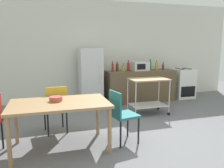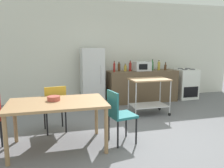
# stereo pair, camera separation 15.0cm
# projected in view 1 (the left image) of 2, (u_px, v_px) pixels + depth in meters

# --- Properties ---
(ground_plane) EXTENTS (12.00, 12.00, 0.00)m
(ground_plane) POSITION_uv_depth(u_px,v_px,m) (153.00, 139.00, 3.85)
(ground_plane) COLOR slate
(back_wall) EXTENTS (8.40, 0.12, 2.90)m
(back_wall) POSITION_uv_depth(u_px,v_px,m) (105.00, 51.00, 6.63)
(back_wall) COLOR silver
(back_wall) RESTS_ON ground_plane
(kitchen_counter) EXTENTS (2.00, 0.64, 0.90)m
(kitchen_counter) POSITION_uv_depth(u_px,v_px,m) (140.00, 86.00, 6.49)
(kitchen_counter) COLOR brown
(kitchen_counter) RESTS_ON ground_plane
(dining_table) EXTENTS (1.50, 0.90, 0.75)m
(dining_table) POSITION_uv_depth(u_px,v_px,m) (60.00, 107.00, 3.42)
(dining_table) COLOR #A37A51
(dining_table) RESTS_ON ground_plane
(chair_teal) EXTENTS (0.47, 0.47, 0.89)m
(chair_teal) POSITION_uv_depth(u_px,v_px,m) (121.00, 113.00, 3.64)
(chair_teal) COLOR #1E666B
(chair_teal) RESTS_ON ground_plane
(chair_mustard) EXTENTS (0.46, 0.46, 0.89)m
(chair_mustard) POSITION_uv_depth(u_px,v_px,m) (56.00, 106.00, 4.07)
(chair_mustard) COLOR gold
(chair_mustard) RESTS_ON ground_plane
(stove_oven) EXTENTS (0.60, 0.61, 0.92)m
(stove_oven) POSITION_uv_depth(u_px,v_px,m) (183.00, 83.00, 6.92)
(stove_oven) COLOR white
(stove_oven) RESTS_ON ground_plane
(refrigerator) EXTENTS (0.60, 0.63, 1.55)m
(refrigerator) POSITION_uv_depth(u_px,v_px,m) (91.00, 76.00, 6.11)
(refrigerator) COLOR silver
(refrigerator) RESTS_ON ground_plane
(kitchen_cart) EXTENTS (0.91, 0.57, 0.85)m
(kitchen_cart) POSITION_uv_depth(u_px,v_px,m) (148.00, 90.00, 5.21)
(kitchen_cart) COLOR #A37A51
(kitchen_cart) RESTS_ON ground_plane
(bottle_vinegar) EXTENTS (0.06, 0.06, 0.30)m
(bottle_vinegar) POSITION_uv_depth(u_px,v_px,m) (113.00, 67.00, 6.06)
(bottle_vinegar) COLOR maroon
(bottle_vinegar) RESTS_ON kitchen_counter
(bottle_sesame_oil) EXTENTS (0.08, 0.08, 0.26)m
(bottle_sesame_oil) POSITION_uv_depth(u_px,v_px,m) (117.00, 67.00, 6.27)
(bottle_sesame_oil) COLOR #4C2D19
(bottle_sesame_oil) RESTS_ON kitchen_counter
(bottle_soy_sauce) EXTENTS (0.08, 0.08, 0.20)m
(bottle_soy_sauce) POSITION_uv_depth(u_px,v_px,m) (124.00, 68.00, 6.28)
(bottle_soy_sauce) COLOR gold
(bottle_soy_sauce) RESTS_ON kitchen_counter
(bottle_hot_sauce) EXTENTS (0.08, 0.08, 0.30)m
(bottle_hot_sauce) POSITION_uv_depth(u_px,v_px,m) (128.00, 67.00, 6.30)
(bottle_hot_sauce) COLOR maroon
(bottle_hot_sauce) RESTS_ON kitchen_counter
(microwave) EXTENTS (0.46, 0.35, 0.26)m
(microwave) POSITION_uv_depth(u_px,v_px,m) (140.00, 66.00, 6.36)
(microwave) COLOR silver
(microwave) RESTS_ON kitchen_counter
(bottle_soda) EXTENTS (0.06, 0.06, 0.32)m
(bottle_soda) POSITION_uv_depth(u_px,v_px,m) (150.00, 66.00, 6.52)
(bottle_soda) COLOR #1E6628
(bottle_soda) RESTS_ON kitchen_counter
(bottle_wine) EXTENTS (0.07, 0.07, 0.29)m
(bottle_wine) POSITION_uv_depth(u_px,v_px,m) (156.00, 66.00, 6.58)
(bottle_wine) COLOR gold
(bottle_wine) RESTS_ON kitchen_counter
(bottle_sparkling_water) EXTENTS (0.06, 0.06, 0.24)m
(bottle_sparkling_water) POSITION_uv_depth(u_px,v_px,m) (163.00, 67.00, 6.56)
(bottle_sparkling_water) COLOR #4C2D19
(bottle_sparkling_water) RESTS_ON kitchen_counter
(fruit_bowl) EXTENTS (0.20, 0.20, 0.07)m
(fruit_bowl) POSITION_uv_depth(u_px,v_px,m) (56.00, 99.00, 3.47)
(fruit_bowl) COLOR #B24C3F
(fruit_bowl) RESTS_ON dining_table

